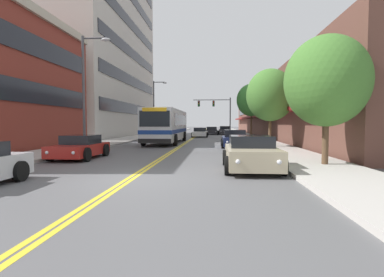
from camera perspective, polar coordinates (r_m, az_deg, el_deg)
ground_plane at (r=46.92m, az=1.01°, el=0.62°), size 240.00×240.00×0.00m
sidewalk_left at (r=47.88m, az=-7.53°, el=0.74°), size 3.24×106.00×0.16m
sidewalk_right at (r=47.02m, az=9.70°, el=0.68°), size 3.24×106.00×0.16m
centre_line at (r=46.92m, az=1.01°, el=0.62°), size 0.34×106.00×0.01m
office_tower_left at (r=47.60m, az=-18.52°, el=17.19°), size 12.08×27.85×27.47m
storefront_row_right at (r=47.90m, az=16.74°, el=4.87°), size 9.10×68.00×7.23m
city_bus at (r=28.76m, az=-4.77°, el=2.68°), size 2.96×11.68×3.11m
car_red_parked_left_near at (r=16.99m, az=-20.55°, el=-1.61°), size 2.08×4.17×1.24m
car_slate_blue_parked_left_far at (r=41.87m, az=-5.53°, el=1.15°), size 2.03×4.57×1.28m
car_beige_parked_right_foreground at (r=12.24m, az=11.19°, el=-2.87°), size 2.19×4.24×1.37m
car_navy_parked_right_mid at (r=23.71m, az=8.12°, el=-0.14°), size 2.11×4.22×1.36m
car_dark_grey_parked_right_far at (r=51.72m, az=6.23°, el=1.53°), size 2.16×4.87×1.40m
car_white_moving_lead at (r=41.05m, az=1.54°, el=1.13°), size 2.15×4.72×1.29m
car_charcoal_moving_second at (r=50.14m, az=3.79°, el=1.45°), size 2.16×4.21×1.30m
traffic_signal_mast at (r=48.57m, az=4.80°, el=5.74°), size 6.04×0.38×6.00m
street_lamp_left_near at (r=19.86m, az=-19.32°, el=9.75°), size 1.82×0.28×7.23m
street_lamp_left_far at (r=40.07m, az=-6.94°, el=6.51°), size 1.85×0.28×7.44m
street_tree_right_near at (r=13.80m, az=24.26°, el=9.92°), size 3.44×3.44×5.36m
street_tree_right_mid at (r=23.11m, az=14.68°, el=7.99°), size 3.52×3.52×5.74m
street_tree_right_far at (r=35.28m, az=11.24°, el=7.19°), size 3.38×3.38×6.25m
fire_hydrant at (r=19.47m, az=13.62°, el=-0.88°), size 0.33×0.25×0.91m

